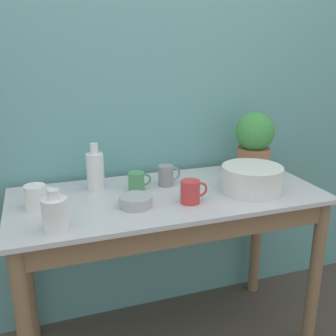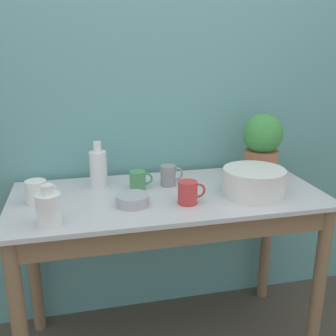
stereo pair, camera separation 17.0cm
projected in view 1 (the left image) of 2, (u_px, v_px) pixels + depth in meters
wall_back at (145, 97)px, 1.97m from camera, size 6.00×0.05×2.40m
counter_table at (170, 229)px, 1.79m from camera, size 1.39×0.62×0.81m
potted_plant at (254, 141)px, 2.00m from camera, size 0.20×0.20×0.32m
bowl_wash_large at (252, 179)px, 1.77m from camera, size 0.27×0.27×0.12m
bottle_tall at (95, 170)px, 1.79m from camera, size 0.08×0.08×0.22m
bottle_short at (55, 213)px, 1.40m from camera, size 0.09×0.09×0.15m
mug_red at (191, 192)px, 1.65m from camera, size 0.12×0.08×0.10m
mug_grey at (166, 175)px, 1.85m from camera, size 0.11×0.07×0.10m
mug_green at (137, 181)px, 1.79m from camera, size 0.11×0.07×0.09m
mug_white at (36, 197)px, 1.59m from camera, size 0.12×0.09×0.10m
bowl_small_steel at (136, 201)px, 1.61m from camera, size 0.14×0.14×0.05m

